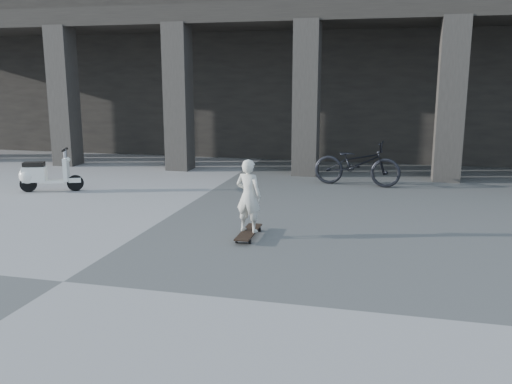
% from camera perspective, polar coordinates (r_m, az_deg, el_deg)
% --- Properties ---
extents(ground, '(90.00, 90.00, 0.00)m').
position_cam_1_polar(ground, '(7.38, -19.62, -8.88)').
color(ground, '#4D4E4B').
rests_on(ground, ground).
extents(colonnade, '(28.00, 8.82, 6.00)m').
position_cam_1_polar(colonnade, '(19.88, 2.51, 13.30)').
color(colonnade, black).
rests_on(colonnade, ground).
extents(longboard, '(0.26, 1.01, 0.10)m').
position_cam_1_polar(longboard, '(8.81, -0.78, -4.28)').
color(longboard, black).
rests_on(longboard, ground).
extents(child, '(0.48, 0.37, 1.18)m').
position_cam_1_polar(child, '(8.66, -0.79, -0.39)').
color(child, beige).
rests_on(child, longboard).
extents(scooter, '(1.34, 0.72, 0.98)m').
position_cam_1_polar(scooter, '(13.21, -21.78, 1.69)').
color(scooter, black).
rests_on(scooter, ground).
extents(bicycle, '(2.13, 0.94, 1.08)m').
position_cam_1_polar(bicycle, '(13.19, 10.59, 2.99)').
color(bicycle, black).
rests_on(bicycle, ground).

